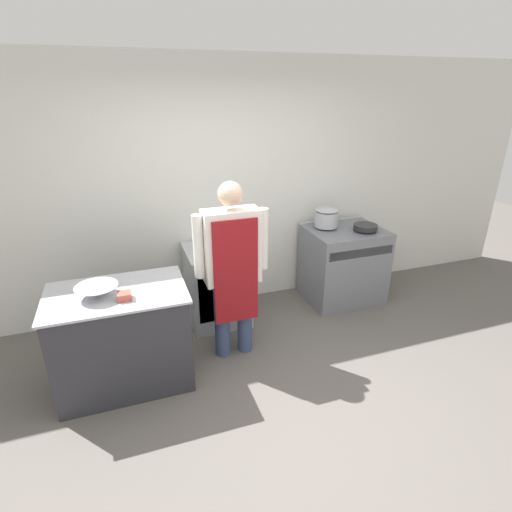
{
  "coord_description": "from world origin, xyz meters",
  "views": [
    {
      "loc": [
        -1.07,
        -2.15,
        2.36
      ],
      "look_at": [
        0.06,
        1.1,
        0.92
      ],
      "focal_mm": 28.0,
      "sensor_mm": 36.0,
      "label": 1
    }
  ],
  "objects": [
    {
      "name": "fridge_unit",
      "position": [
        -0.21,
        1.63,
        0.41
      ],
      "size": [
        0.62,
        0.67,
        0.81
      ],
      "color": "#A8ADB2",
      "rests_on": "ground_plane"
    },
    {
      "name": "plastic_tub",
      "position": [
        -1.13,
        0.73,
        0.89
      ],
      "size": [
        0.1,
        0.1,
        0.06
      ],
      "color": "#B24C3F",
      "rests_on": "prep_counter"
    },
    {
      "name": "stock_pot",
      "position": [
        1.13,
        1.71,
        1.01
      ],
      "size": [
        0.27,
        0.27,
        0.22
      ],
      "color": "#B2B5BC",
      "rests_on": "stove"
    },
    {
      "name": "ground_plane",
      "position": [
        0.0,
        0.0,
        0.0
      ],
      "size": [
        14.0,
        14.0,
        0.0
      ],
      "primitive_type": "plane",
      "color": "#5B5651"
    },
    {
      "name": "person_cook",
      "position": [
        -0.21,
        0.96,
        0.95
      ],
      "size": [
        0.67,
        0.24,
        1.67
      ],
      "color": "#38476B",
      "rests_on": "ground_plane"
    },
    {
      "name": "saute_pan",
      "position": [
        1.49,
        1.47,
        0.93
      ],
      "size": [
        0.27,
        0.27,
        0.06
      ],
      "color": "#262628",
      "rests_on": "stove"
    },
    {
      "name": "wall_back",
      "position": [
        0.0,
        2.02,
        1.35
      ],
      "size": [
        8.0,
        0.05,
        2.7
      ],
      "color": "silver",
      "rests_on": "ground_plane"
    },
    {
      "name": "mixing_bowl",
      "position": [
        -1.33,
        0.84,
        0.91
      ],
      "size": [
        0.33,
        0.33,
        0.09
      ],
      "color": "#B2B5BC",
      "rests_on": "prep_counter"
    },
    {
      "name": "prep_counter",
      "position": [
        -1.2,
        0.88,
        0.43
      ],
      "size": [
        1.1,
        0.71,
        0.87
      ],
      "color": "#2D2D33",
      "rests_on": "ground_plane"
    },
    {
      "name": "stove",
      "position": [
        1.32,
        1.59,
        0.44
      ],
      "size": [
        0.86,
        0.71,
        0.9
      ],
      "color": "slate",
      "rests_on": "ground_plane"
    }
  ]
}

